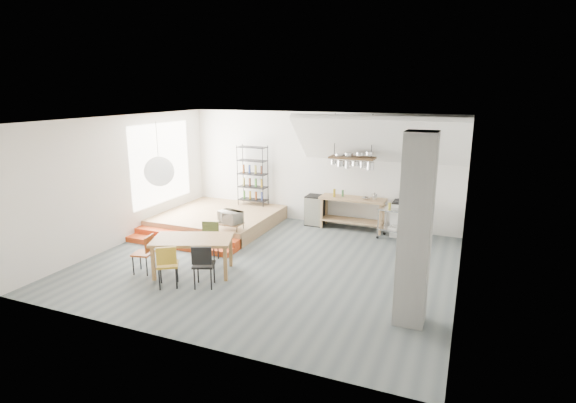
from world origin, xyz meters
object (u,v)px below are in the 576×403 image
at_px(stove, 404,218).
at_px(mini_fridge, 315,210).
at_px(dining_table, 193,242).
at_px(rolling_cart, 395,220).

bearing_deg(stove, mini_fridge, 178.99).
bearing_deg(stove, dining_table, -131.03).
distance_m(dining_table, mini_fridge, 4.52).
bearing_deg(dining_table, stove, 27.31).
bearing_deg(rolling_cart, dining_table, -117.19).
height_order(dining_table, rolling_cart, rolling_cart).
height_order(dining_table, mini_fridge, mini_fridge).
xyz_separation_m(stove, rolling_cart, (-0.14, -0.46, 0.05)).
bearing_deg(mini_fridge, rolling_cart, -11.99).
relative_size(stove, mini_fridge, 1.37).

